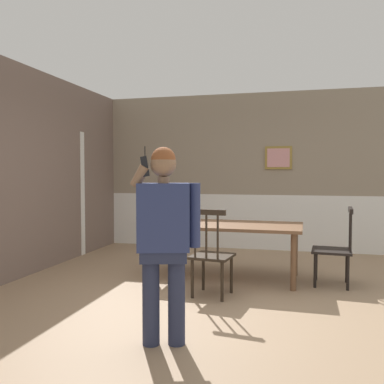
# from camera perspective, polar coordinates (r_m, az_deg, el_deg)

# --- Properties ---
(ground_plane) EXTENTS (6.88, 6.88, 0.00)m
(ground_plane) POSITION_cam_1_polar(r_m,az_deg,el_deg) (4.83, 4.00, -14.27)
(ground_plane) COLOR #9E7F60
(room_back_partition) EXTENTS (5.59, 0.17, 2.86)m
(room_back_partition) POSITION_cam_1_polar(r_m,az_deg,el_deg) (7.72, 8.22, 2.40)
(room_back_partition) COLOR gray
(room_back_partition) RESTS_ON ground_plane
(room_left_partition) EXTENTS (0.13, 6.26, 2.86)m
(room_left_partition) POSITION_cam_1_polar(r_m,az_deg,el_deg) (5.82, -24.16, 2.63)
(room_left_partition) COLOR #756056
(room_left_partition) RESTS_ON ground_plane
(dining_table) EXTENTS (2.00, 1.01, 0.73)m
(dining_table) POSITION_cam_1_polar(r_m,az_deg,el_deg) (5.56, 4.71, -5.14)
(dining_table) COLOR brown
(dining_table) RESTS_ON ground_plane
(chair_near_window) EXTENTS (0.50, 0.50, 0.98)m
(chair_near_window) POSITION_cam_1_polar(r_m,az_deg,el_deg) (5.50, 19.08, -7.33)
(chair_near_window) COLOR black
(chair_near_window) RESTS_ON ground_plane
(chair_by_doorway) EXTENTS (0.49, 0.49, 1.01)m
(chair_by_doorway) POSITION_cam_1_polar(r_m,az_deg,el_deg) (4.74, 2.65, -8.57)
(chair_by_doorway) COLOR #2D2319
(chair_by_doorway) RESTS_ON ground_plane
(person_figure) EXTENTS (0.55, 0.34, 1.61)m
(person_figure) POSITION_cam_1_polar(r_m,az_deg,el_deg) (3.37, -3.82, -5.59)
(person_figure) COLOR #282E49
(person_figure) RESTS_ON ground_plane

